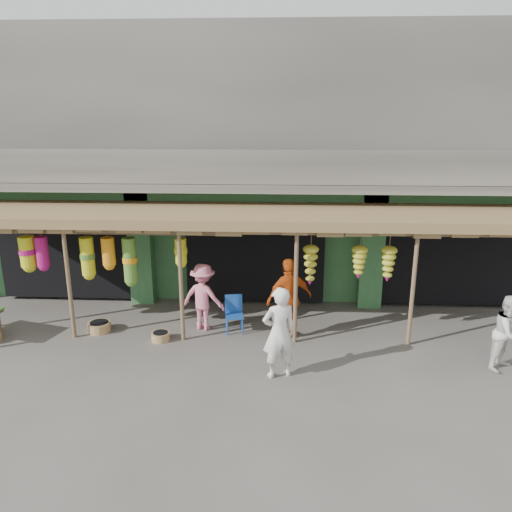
{
  "coord_description": "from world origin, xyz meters",
  "views": [
    {
      "loc": [
        0.65,
        -10.38,
        4.96
      ],
      "look_at": [
        0.08,
        1.0,
        1.64
      ],
      "focal_mm": 35.0,
      "sensor_mm": 36.0,
      "label": 1
    }
  ],
  "objects_px": {
    "blue_chair": "(234,311)",
    "person_vendor": "(289,299)",
    "person_front": "(279,333)",
    "person_shopper": "(203,297)",
    "person_right": "(509,333)"
  },
  "relations": [
    {
      "from": "person_right",
      "to": "person_shopper",
      "type": "distance_m",
      "value": 6.48
    },
    {
      "from": "person_front",
      "to": "person_right",
      "type": "xyz_separation_m",
      "value": [
        4.51,
        0.52,
        -0.15
      ]
    },
    {
      "from": "person_right",
      "to": "person_vendor",
      "type": "distance_m",
      "value": 4.46
    },
    {
      "from": "blue_chair",
      "to": "person_front",
      "type": "distance_m",
      "value": 2.34
    },
    {
      "from": "blue_chair",
      "to": "person_front",
      "type": "xyz_separation_m",
      "value": [
        1.06,
        -2.04,
        0.44
      ]
    },
    {
      "from": "blue_chair",
      "to": "person_vendor",
      "type": "distance_m",
      "value": 1.39
    },
    {
      "from": "person_front",
      "to": "person_vendor",
      "type": "height_order",
      "value": "person_vendor"
    },
    {
      "from": "person_right",
      "to": "person_vendor",
      "type": "xyz_separation_m",
      "value": [
        -4.29,
        1.21,
        0.17
      ]
    },
    {
      "from": "blue_chair",
      "to": "person_front",
      "type": "bearing_deg",
      "value": -71.79
    },
    {
      "from": "blue_chair",
      "to": "person_shopper",
      "type": "height_order",
      "value": "person_shopper"
    },
    {
      "from": "person_front",
      "to": "person_shopper",
      "type": "bearing_deg",
      "value": -70.23
    },
    {
      "from": "blue_chair",
      "to": "person_vendor",
      "type": "xyz_separation_m",
      "value": [
        1.27,
        -0.31,
        0.46
      ]
    },
    {
      "from": "blue_chair",
      "to": "person_right",
      "type": "bearing_deg",
      "value": -24.41
    },
    {
      "from": "blue_chair",
      "to": "person_vendor",
      "type": "bearing_deg",
      "value": -22.94
    },
    {
      "from": "blue_chair",
      "to": "person_front",
      "type": "height_order",
      "value": "person_front"
    }
  ]
}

